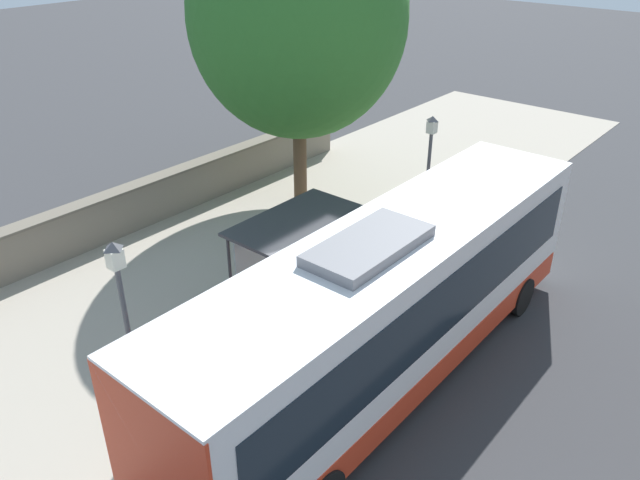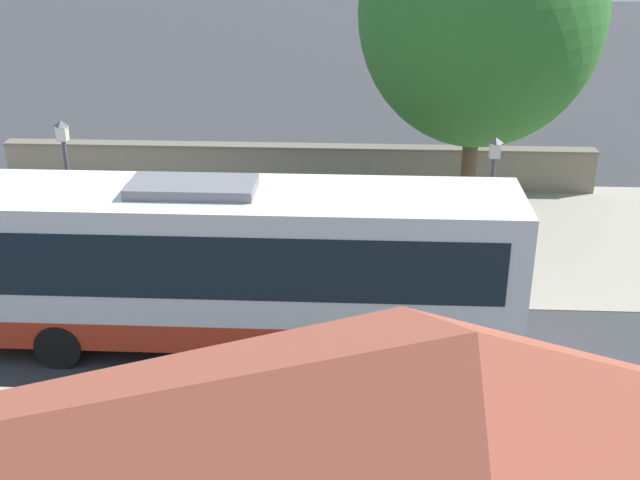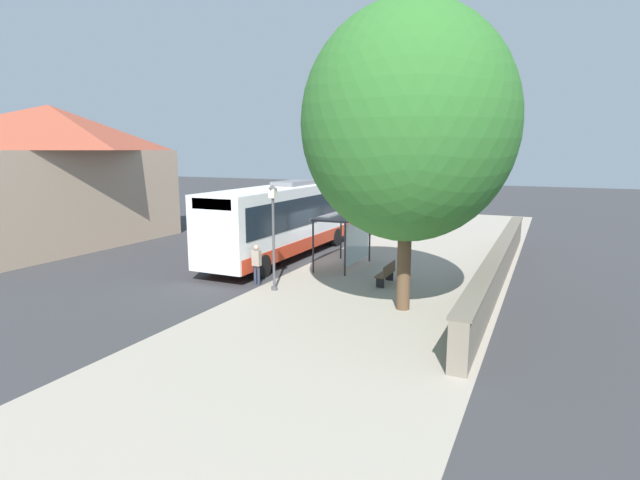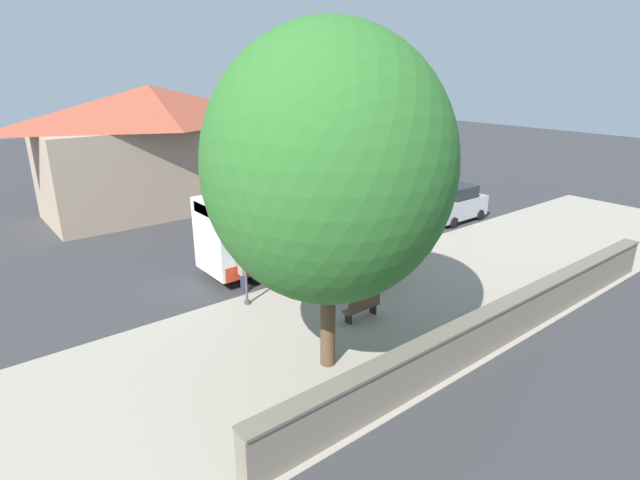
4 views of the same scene
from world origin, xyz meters
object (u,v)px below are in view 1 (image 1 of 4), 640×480
at_px(bench, 276,227).
at_px(street_lamp_near, 128,329).
at_px(shade_tree, 298,17).
at_px(street_lamp_far, 428,171).
at_px(pedestrian, 448,232).
at_px(bus, 391,302).
at_px(bus_shelter, 291,231).

bearing_deg(bench, street_lamp_near, -64.12).
bearing_deg(shade_tree, street_lamp_near, -63.64).
bearing_deg(street_lamp_far, bench, -143.88).
bearing_deg(shade_tree, bench, -62.36).
bearing_deg(shade_tree, pedestrian, -5.51).
relative_size(pedestrian, shade_tree, 0.16).
xyz_separation_m(bus, street_lamp_near, (-2.64, -4.52, 0.62)).
distance_m(pedestrian, street_lamp_near, 10.01).
relative_size(bus_shelter, bench, 2.26).
relative_size(bus_shelter, shade_tree, 0.35).
height_order(street_lamp_far, shade_tree, shade_tree).
relative_size(bench, street_lamp_far, 0.38).
bearing_deg(bench, bus, -25.89).
height_order(bench, street_lamp_near, street_lamp_near).
bearing_deg(street_lamp_far, pedestrian, -22.58).
bearing_deg(bus_shelter, bench, 141.14).
distance_m(bus, bench, 7.18).
xyz_separation_m(street_lamp_near, street_lamp_far, (-0.01, 10.27, -0.15)).
height_order(bus_shelter, street_lamp_far, street_lamp_far).
height_order(pedestrian, bench, pedestrian).
distance_m(pedestrian, street_lamp_far, 1.87).
relative_size(bus, street_lamp_near, 2.76).
bearing_deg(pedestrian, bus, -73.37).
height_order(bus_shelter, shade_tree, shade_tree).
bearing_deg(street_lamp_far, bus_shelter, -102.38).
bearing_deg(pedestrian, street_lamp_near, -96.11).
height_order(bus, street_lamp_far, street_lamp_far).
height_order(bus_shelter, pedestrian, bus_shelter).
xyz_separation_m(pedestrian, street_lamp_far, (-1.06, 0.44, 1.47)).
bearing_deg(street_lamp_far, bus, -65.25).
relative_size(pedestrian, street_lamp_near, 0.38).
bearing_deg(bus, bench, 154.11).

